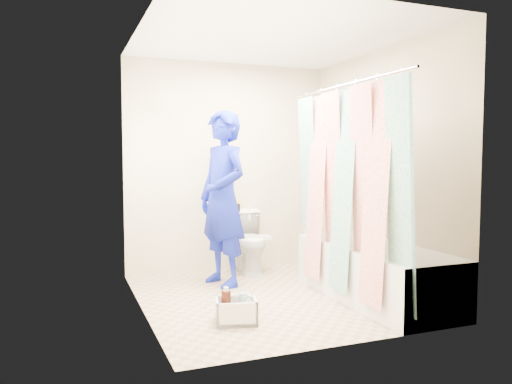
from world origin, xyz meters
name	(u,v)px	position (x,y,z in m)	size (l,w,h in m)	color
floor	(272,297)	(0.00, 0.00, 0.00)	(2.60, 2.60, 0.00)	tan
ceiling	(272,38)	(0.00, 0.00, 2.40)	(2.40, 2.60, 0.02)	white
wall_back	(229,167)	(0.00, 1.30, 1.20)	(2.40, 0.02, 2.40)	beige
wall_front	(347,174)	(0.00, -1.30, 1.20)	(2.40, 0.02, 2.40)	beige
wall_left	(141,171)	(-1.20, 0.00, 1.20)	(0.02, 2.60, 2.40)	beige
wall_right	(381,169)	(1.20, 0.00, 1.20)	(0.02, 2.60, 2.40)	beige
bathtub	(375,271)	(0.85, -0.43, 0.27)	(0.70, 1.75, 0.50)	silver
curtain_rod	(346,85)	(0.52, -0.43, 1.95)	(0.02, 0.02, 1.90)	silver
shower_curtain	(345,191)	(0.52, -0.43, 1.02)	(0.06, 1.75, 1.80)	white
toilet	(249,241)	(0.17, 1.06, 0.35)	(0.39, 0.69, 0.70)	white
tank_lid	(252,238)	(0.15, 0.95, 0.41)	(0.43, 0.19, 0.03)	white
tank_internals	(242,210)	(0.14, 1.25, 0.69)	(0.17, 0.06, 0.23)	black
plumber	(223,198)	(-0.29, 0.61, 0.90)	(0.65, 0.43, 1.79)	#0F2C97
cleaning_caddy	(237,312)	(-0.55, -0.58, 0.09)	(0.38, 0.33, 0.25)	silver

